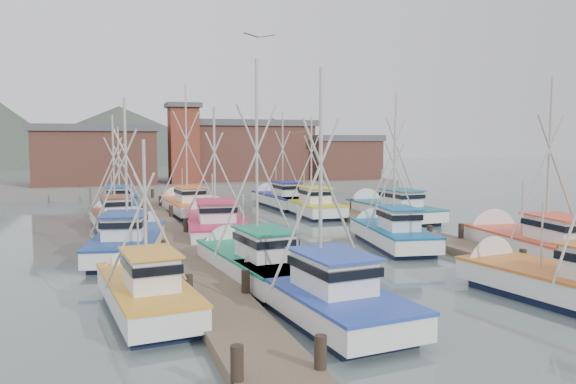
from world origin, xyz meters
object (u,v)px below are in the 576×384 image
object	(u,v)px
boat_8	(214,223)
boat_12	(185,205)
lookout_tower	(184,143)
boat_0	(310,291)
boat_4	(251,261)
boat_1	(565,284)

from	to	relation	value
boat_8	boat_12	bearing A→B (deg)	97.88
lookout_tower	boat_8	xyz separation A→B (m)	(-2.14, -27.02, -4.87)
boat_0	boat_4	xyz separation A→B (m)	(-0.68, 5.12, 0.00)
lookout_tower	boat_4	xyz separation A→B (m)	(-2.81, -38.36, -4.87)
lookout_tower	boat_12	xyz separation A→B (m)	(-2.33, -16.45, -4.86)
boat_4	boat_8	world-z (taller)	boat_4
boat_1	boat_12	world-z (taller)	boat_12
lookout_tower	boat_8	size ratio (longest dim) A/B	0.79
boat_0	lookout_tower	bearing A→B (deg)	81.52
boat_8	boat_12	xyz separation A→B (m)	(-0.20, 10.58, 0.01)
boat_0	boat_4	size ratio (longest dim) A/B	0.97
boat_0	boat_1	size ratio (longest dim) A/B	0.97
boat_1	boat_8	bearing A→B (deg)	105.67
boat_0	boat_8	xyz separation A→B (m)	(0.00, 16.46, -0.00)
boat_0	boat_1	xyz separation A→B (m)	(8.83, -2.10, -0.00)
boat_4	boat_0	bearing A→B (deg)	-88.43
boat_0	boat_4	world-z (taller)	boat_4
boat_8	boat_12	size ratio (longest dim) A/B	0.99
boat_4	boat_8	xyz separation A→B (m)	(0.68, 11.34, -0.00)
lookout_tower	boat_0	world-z (taller)	lookout_tower
lookout_tower	boat_1	bearing A→B (deg)	-81.65
lookout_tower	boat_12	bearing A→B (deg)	-98.07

